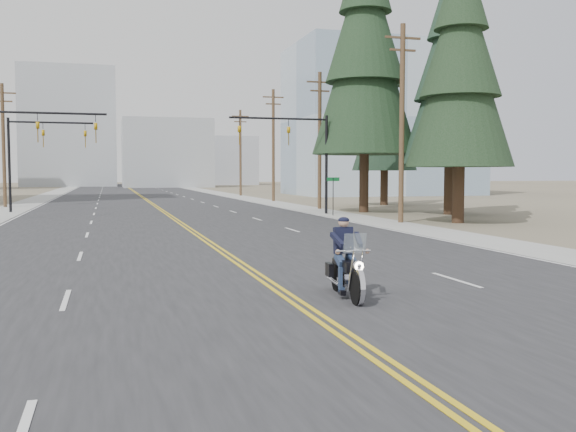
# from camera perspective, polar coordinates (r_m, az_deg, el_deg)

# --- Properties ---
(ground_plane) EXTENTS (400.00, 400.00, 0.00)m
(ground_plane) POSITION_cam_1_polar(r_m,az_deg,el_deg) (12.34, 3.87, -9.83)
(ground_plane) COLOR #776D56
(ground_plane) RESTS_ON ground
(road) EXTENTS (20.00, 200.00, 0.01)m
(road) POSITION_cam_1_polar(r_m,az_deg,el_deg) (81.44, -12.88, 1.69)
(road) COLOR #303033
(road) RESTS_ON ground
(sidewalk_left) EXTENTS (3.00, 200.00, 0.01)m
(sidewalk_left) POSITION_cam_1_polar(r_m,az_deg,el_deg) (81.68, -20.97, 1.53)
(sidewalk_left) COLOR #A5A5A0
(sidewalk_left) RESTS_ON ground
(sidewalk_right) EXTENTS (3.00, 200.00, 0.01)m
(sidewalk_right) POSITION_cam_1_polar(r_m,az_deg,el_deg) (82.81, -4.91, 1.80)
(sidewalk_right) COLOR #A5A5A0
(sidewalk_right) RESTS_ON ground
(traffic_mast_left) EXTENTS (7.10, 0.26, 7.00)m
(traffic_mast_left) POSITION_cam_1_polar(r_m,az_deg,el_deg) (43.62, -22.36, 6.20)
(traffic_mast_left) COLOR black
(traffic_mast_left) RESTS_ON ground
(traffic_mast_right) EXTENTS (7.10, 0.26, 7.00)m
(traffic_mast_right) POSITION_cam_1_polar(r_m,az_deg,el_deg) (45.25, 1.00, 6.39)
(traffic_mast_right) COLOR black
(traffic_mast_right) RESTS_ON ground
(traffic_mast_far) EXTENTS (6.10, 0.26, 7.00)m
(traffic_mast_far) POSITION_cam_1_polar(r_m,az_deg,el_deg) (51.60, -21.70, 5.74)
(traffic_mast_far) COLOR black
(traffic_mast_far) RESTS_ON ground
(street_sign) EXTENTS (0.90, 0.06, 2.62)m
(street_sign) POSITION_cam_1_polar(r_m,az_deg,el_deg) (43.89, 4.03, 2.37)
(street_sign) COLOR black
(street_sign) RESTS_ON ground
(utility_pole_b) EXTENTS (2.20, 0.30, 11.50)m
(utility_pole_b) POSITION_cam_1_polar(r_m,az_deg,el_deg) (38.19, 10.09, 8.38)
(utility_pole_b) COLOR brown
(utility_pole_b) RESTS_ON ground
(utility_pole_c) EXTENTS (2.20, 0.30, 11.00)m
(utility_pole_c) POSITION_cam_1_polar(r_m,az_deg,el_deg) (52.07, 2.83, 6.93)
(utility_pole_c) COLOR brown
(utility_pole_c) RESTS_ON ground
(utility_pole_d) EXTENTS (2.20, 0.30, 11.50)m
(utility_pole_d) POSITION_cam_1_polar(r_m,az_deg,el_deg) (66.45, -1.31, 6.48)
(utility_pole_d) COLOR brown
(utility_pole_d) RESTS_ON ground
(utility_pole_e) EXTENTS (2.20, 0.30, 11.00)m
(utility_pole_e) POSITION_cam_1_polar(r_m,az_deg,el_deg) (83.00, -4.25, 5.76)
(utility_pole_e) COLOR brown
(utility_pole_e) RESTS_ON ground
(utility_pole_left) EXTENTS (2.20, 0.30, 10.50)m
(utility_pole_left) POSITION_cam_1_polar(r_m,az_deg,el_deg) (59.95, -23.97, 5.95)
(utility_pole_left) COLOR brown
(utility_pole_left) RESTS_ON ground
(glass_building) EXTENTS (24.00, 16.00, 20.00)m
(glass_building) POSITION_cam_1_polar(r_m,az_deg,el_deg) (89.20, 8.24, 8.35)
(glass_building) COLOR #9EB5CC
(glass_building) RESTS_ON ground
(haze_bldg_b) EXTENTS (18.00, 14.00, 14.00)m
(haze_bldg_b) POSITION_cam_1_polar(r_m,az_deg,el_deg) (136.88, -10.73, 5.47)
(haze_bldg_b) COLOR #ADB2B7
(haze_bldg_b) RESTS_ON ground
(haze_bldg_c) EXTENTS (16.00, 12.00, 18.00)m
(haze_bldg_c) POSITION_cam_1_polar(r_m,az_deg,el_deg) (129.18, 4.25, 6.52)
(haze_bldg_c) COLOR #B7BCC6
(haze_bldg_c) RESTS_ON ground
(haze_bldg_d) EXTENTS (20.00, 15.00, 26.00)m
(haze_bldg_d) POSITION_cam_1_polar(r_m,az_deg,el_deg) (151.84, -18.86, 7.43)
(haze_bldg_d) COLOR #ADB2B7
(haze_bldg_d) RESTS_ON ground
(haze_bldg_e) EXTENTS (14.00, 14.00, 12.00)m
(haze_bldg_e) POSITION_cam_1_polar(r_m,az_deg,el_deg) (163.91, -5.54, 4.89)
(haze_bldg_e) COLOR #B7BCC6
(haze_bldg_e) RESTS_ON ground
(motorcyclist) EXTENTS (1.26, 2.50, 1.88)m
(motorcyclist) POSITION_cam_1_polar(r_m,az_deg,el_deg) (14.98, 5.28, -3.75)
(motorcyclist) COLOR black
(motorcyclist) RESTS_ON ground
(conifer_near) EXTENTS (6.20, 6.20, 16.41)m
(conifer_near) POSITION_cam_1_polar(r_m,az_deg,el_deg) (39.25, 15.09, 13.24)
(conifer_near) COLOR #382619
(conifer_near) RESTS_ON ground
(conifer_mid) EXTENTS (6.73, 6.73, 17.96)m
(conifer_mid) POSITION_cam_1_polar(r_m,az_deg,el_deg) (47.22, 14.29, 12.72)
(conifer_mid) COLOR #382619
(conifer_mid) RESTS_ON ground
(conifer_tall) EXTENTS (7.78, 7.78, 21.61)m
(conifer_tall) POSITION_cam_1_polar(r_m,az_deg,el_deg) (49.08, 6.87, 14.96)
(conifer_tall) COLOR #382619
(conifer_tall) RESTS_ON ground
(conifer_far) EXTENTS (5.91, 5.91, 15.83)m
(conifer_far) POSITION_cam_1_polar(r_m,az_deg,el_deg) (59.70, 8.61, 9.71)
(conifer_far) COLOR #382619
(conifer_far) RESTS_ON ground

